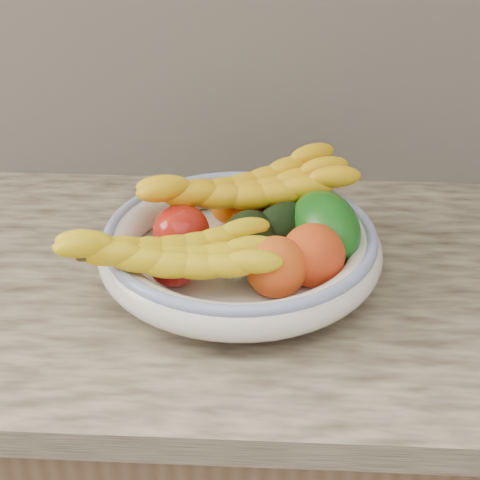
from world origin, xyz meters
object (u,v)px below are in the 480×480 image
at_px(banana_bunch_back, 246,194).
at_px(fruit_bowl, 240,247).
at_px(green_mango, 325,227).
at_px(banana_bunch_front, 169,259).

bearing_deg(banana_bunch_back, fruit_bowl, -114.04).
relative_size(green_mango, banana_bunch_back, 0.39).
height_order(green_mango, banana_bunch_front, green_mango).
bearing_deg(fruit_bowl, banana_bunch_front, -133.56).
bearing_deg(banana_bunch_front, banana_bunch_back, 51.21).
distance_m(fruit_bowl, banana_bunch_front, 0.13).
distance_m(green_mango, banana_bunch_front, 0.23).
xyz_separation_m(banana_bunch_back, banana_bunch_front, (-0.09, -0.17, -0.01)).
bearing_deg(banana_bunch_back, green_mango, -53.46).
bearing_deg(fruit_bowl, green_mango, 6.84).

